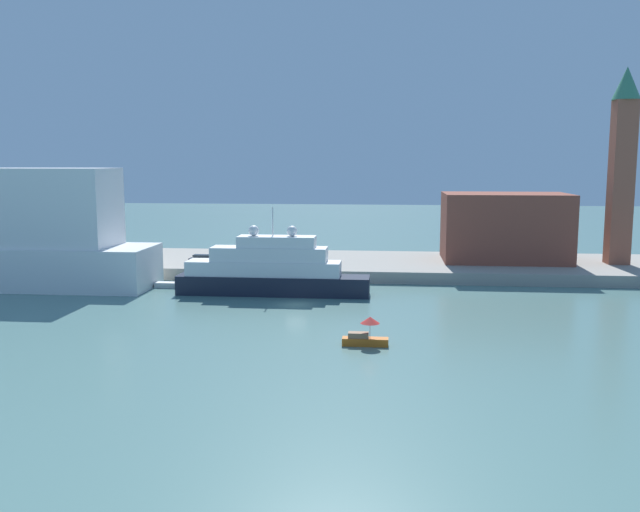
{
  "coord_description": "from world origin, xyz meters",
  "views": [
    {
      "loc": [
        11.48,
        -82.84,
        17.85
      ],
      "look_at": [
        2.4,
        6.0,
        5.41
      ],
      "focal_mm": 38.38,
      "sensor_mm": 36.0,
      "label": 1
    }
  ],
  "objects_px": {
    "work_barge": "(175,285)",
    "parked_car": "(203,260)",
    "large_yacht": "(270,271)",
    "mooring_bollard": "(332,267)",
    "person_figure": "(244,256)",
    "small_motorboat": "(366,334)",
    "harbor_building": "(505,227)",
    "bell_tower": "(622,158)"
  },
  "relations": [
    {
      "from": "person_figure",
      "to": "mooring_bollard",
      "type": "bearing_deg",
      "value": -27.24
    },
    {
      "from": "bell_tower",
      "to": "mooring_bollard",
      "type": "bearing_deg",
      "value": -166.58
    },
    {
      "from": "large_yacht",
      "to": "mooring_bollard",
      "type": "height_order",
      "value": "large_yacht"
    },
    {
      "from": "person_figure",
      "to": "mooring_bollard",
      "type": "height_order",
      "value": "person_figure"
    },
    {
      "from": "work_barge",
      "to": "parked_car",
      "type": "height_order",
      "value": "parked_car"
    },
    {
      "from": "person_figure",
      "to": "bell_tower",
      "type": "bearing_deg",
      "value": 2.68
    },
    {
      "from": "person_figure",
      "to": "work_barge",
      "type": "bearing_deg",
      "value": -113.63
    },
    {
      "from": "small_motorboat",
      "to": "parked_car",
      "type": "relative_size",
      "value": 0.99
    },
    {
      "from": "small_motorboat",
      "to": "harbor_building",
      "type": "relative_size",
      "value": 0.23
    },
    {
      "from": "large_yacht",
      "to": "person_figure",
      "type": "relative_size",
      "value": 14.98
    },
    {
      "from": "work_barge",
      "to": "parked_car",
      "type": "bearing_deg",
      "value": 85.46
    },
    {
      "from": "large_yacht",
      "to": "work_barge",
      "type": "height_order",
      "value": "large_yacht"
    },
    {
      "from": "large_yacht",
      "to": "person_figure",
      "type": "bearing_deg",
      "value": 112.34
    },
    {
      "from": "small_motorboat",
      "to": "harbor_building",
      "type": "height_order",
      "value": "harbor_building"
    },
    {
      "from": "mooring_bollard",
      "to": "parked_car",
      "type": "bearing_deg",
      "value": 168.75
    },
    {
      "from": "bell_tower",
      "to": "parked_car",
      "type": "distance_m",
      "value": 67.22
    },
    {
      "from": "parked_car",
      "to": "bell_tower",
      "type": "bearing_deg",
      "value": 5.63
    },
    {
      "from": "harbor_building",
      "to": "mooring_bollard",
      "type": "bearing_deg",
      "value": -155.69
    },
    {
      "from": "mooring_bollard",
      "to": "large_yacht",
      "type": "bearing_deg",
      "value": -124.14
    },
    {
      "from": "parked_car",
      "to": "person_figure",
      "type": "bearing_deg",
      "value": 32.3
    },
    {
      "from": "harbor_building",
      "to": "bell_tower",
      "type": "height_order",
      "value": "bell_tower"
    },
    {
      "from": "large_yacht",
      "to": "mooring_bollard",
      "type": "distance_m",
      "value": 13.24
    },
    {
      "from": "work_barge",
      "to": "mooring_bollard",
      "type": "relative_size",
      "value": 7.56
    },
    {
      "from": "mooring_bollard",
      "to": "work_barge",
      "type": "bearing_deg",
      "value": -161.11
    },
    {
      "from": "work_barge",
      "to": "bell_tower",
      "type": "xyz_separation_m",
      "value": [
        65.92,
        17.99,
        17.86
      ]
    },
    {
      "from": "harbor_building",
      "to": "parked_car",
      "type": "xyz_separation_m",
      "value": [
        -47.87,
        -8.07,
        -4.86
      ]
    },
    {
      "from": "harbor_building",
      "to": "bell_tower",
      "type": "xyz_separation_m",
      "value": [
        17.13,
        -1.67,
        11.0
      ]
    },
    {
      "from": "work_barge",
      "to": "large_yacht",
      "type": "bearing_deg",
      "value": -13.66
    },
    {
      "from": "large_yacht",
      "to": "small_motorboat",
      "type": "relative_size",
      "value": 5.75
    },
    {
      "from": "large_yacht",
      "to": "harbor_building",
      "type": "height_order",
      "value": "harbor_building"
    },
    {
      "from": "work_barge",
      "to": "person_figure",
      "type": "relative_size",
      "value": 3.3
    },
    {
      "from": "large_yacht",
      "to": "parked_car",
      "type": "bearing_deg",
      "value": 131.68
    },
    {
      "from": "work_barge",
      "to": "parked_car",
      "type": "xyz_separation_m",
      "value": [
        0.92,
        11.58,
        2.0
      ]
    },
    {
      "from": "small_motorboat",
      "to": "parked_car",
      "type": "height_order",
      "value": "parked_car"
    },
    {
      "from": "work_barge",
      "to": "parked_car",
      "type": "distance_m",
      "value": 11.79
    },
    {
      "from": "bell_tower",
      "to": "parked_car",
      "type": "xyz_separation_m",
      "value": [
        -65.01,
        -6.4,
        -15.86
      ]
    },
    {
      "from": "large_yacht",
      "to": "work_barge",
      "type": "distance_m",
      "value": 15.01
    },
    {
      "from": "work_barge",
      "to": "person_figure",
      "type": "height_order",
      "value": "person_figure"
    },
    {
      "from": "bell_tower",
      "to": "mooring_bollard",
      "type": "xyz_separation_m",
      "value": [
        -44.18,
        -10.55,
        -16.08
      ]
    },
    {
      "from": "bell_tower",
      "to": "mooring_bollard",
      "type": "distance_m",
      "value": 48.18
    },
    {
      "from": "harbor_building",
      "to": "bell_tower",
      "type": "relative_size",
      "value": 0.65
    },
    {
      "from": "person_figure",
      "to": "mooring_bollard",
      "type": "relative_size",
      "value": 2.29
    }
  ]
}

